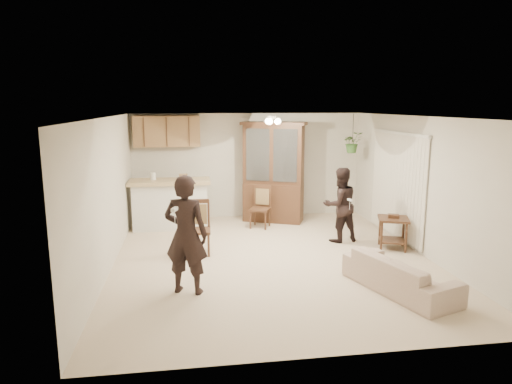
{
  "coord_description": "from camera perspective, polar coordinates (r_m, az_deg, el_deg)",
  "views": [
    {
      "loc": [
        -1.42,
        -7.62,
        2.7
      ],
      "look_at": [
        -0.23,
        0.4,
        1.14
      ],
      "focal_mm": 32.0,
      "sensor_mm": 36.0,
      "label": 1
    }
  ],
  "objects": [
    {
      "name": "china_hutch",
      "position": [
        10.59,
        2.21,
        2.4
      ],
      "size": [
        1.57,
        1.09,
        2.31
      ],
      "rotation": [
        0.0,
        0.0,
        -0.4
      ],
      "color": "#3A1F15",
      "rests_on": "floor"
    },
    {
      "name": "ceiling_fixture",
      "position": [
        8.97,
        2.0,
        8.94
      ],
      "size": [
        0.36,
        0.36,
        0.2
      ],
      "primitive_type": null,
      "color": "beige",
      "rests_on": "ceiling"
    },
    {
      "name": "hanging_plant",
      "position": [
        10.72,
        11.97,
        6.09
      ],
      "size": [
        0.43,
        0.37,
        0.48
      ],
      "primitive_type": "imported",
      "color": "#265220",
      "rests_on": "ceiling"
    },
    {
      "name": "breakfast_bar",
      "position": [
        10.22,
        -10.65,
        -1.75
      ],
      "size": [
        1.6,
        0.55,
        1.0
      ],
      "primitive_type": "cube",
      "color": "silver",
      "rests_on": "floor"
    },
    {
      "name": "chair_hutch_right",
      "position": [
        11.08,
        3.44,
        -1.78
      ],
      "size": [
        0.5,
        0.5,
        0.98
      ],
      "rotation": [
        0.0,
        0.0,
        3.31
      ],
      "color": "#3A1F15",
      "rests_on": "floor"
    },
    {
      "name": "child",
      "position": [
        9.21,
        10.44,
        -2.02
      ],
      "size": [
        0.75,
        0.64,
        1.35
      ],
      "primitive_type": "imported",
      "rotation": [
        0.0,
        0.0,
        3.36
      ],
      "color": "black",
      "rests_on": "floor"
    },
    {
      "name": "ceiling",
      "position": [
        7.75,
        2.15,
        9.38
      ],
      "size": [
        5.5,
        6.5,
        0.02
      ],
      "primitive_type": "cube",
      "color": "white",
      "rests_on": "wall_back"
    },
    {
      "name": "adult",
      "position": [
        6.61,
        -8.75,
        -5.07
      ],
      "size": [
        0.76,
        0.63,
        1.8
      ],
      "primitive_type": "imported",
      "rotation": [
        0.0,
        0.0,
        2.8
      ],
      "color": "black",
      "rests_on": "floor"
    },
    {
      "name": "wall_right",
      "position": [
        8.81,
        19.97,
        0.73
      ],
      "size": [
        0.02,
        6.5,
        2.5
      ],
      "primitive_type": "cube",
      "color": "beige",
      "rests_on": "ground"
    },
    {
      "name": "side_table",
      "position": [
        9.06,
        16.7,
        -4.89
      ],
      "size": [
        0.7,
        0.7,
        0.67
      ],
      "rotation": [
        0.0,
        0.0,
        -0.34
      ],
      "color": "#3A1F15",
      "rests_on": "floor"
    },
    {
      "name": "floor",
      "position": [
        8.21,
        2.02,
        -8.35
      ],
      "size": [
        6.5,
        6.5,
        0.0
      ],
      "primitive_type": "plane",
      "color": "beige",
      "rests_on": "ground"
    },
    {
      "name": "upper_cabinets",
      "position": [
        10.72,
        -11.08,
        7.46
      ],
      "size": [
        1.5,
        0.34,
        0.7
      ],
      "primitive_type": "cube",
      "color": "brown",
      "rests_on": "wall_back"
    },
    {
      "name": "vertical_blinds",
      "position": [
        9.6,
        17.18,
        0.78
      ],
      "size": [
        0.06,
        2.3,
        2.1
      ],
      "primitive_type": null,
      "color": "beige",
      "rests_on": "wall_right"
    },
    {
      "name": "wall_front",
      "position": [
        4.82,
        9.16,
        -6.8
      ],
      "size": [
        5.5,
        0.02,
        2.5
      ],
      "primitive_type": "cube",
      "color": "beige",
      "rests_on": "ground"
    },
    {
      "name": "controller_adult",
      "position": [
        6.14,
        -10.16,
        -2.15
      ],
      "size": [
        0.09,
        0.16,
        0.05
      ],
      "primitive_type": "cube",
      "rotation": [
        0.0,
        0.0,
        2.8
      ],
      "color": "silver",
      "rests_on": "adult"
    },
    {
      "name": "chair_hutch_left",
      "position": [
        10.16,
        0.51,
        -3.01
      ],
      "size": [
        0.55,
        0.55,
        0.94
      ],
      "rotation": [
        0.0,
        0.0,
        -0.44
      ],
      "color": "#3A1F15",
      "rests_on": "floor"
    },
    {
      "name": "chair_bar",
      "position": [
        8.45,
        -7.18,
        -5.89
      ],
      "size": [
        0.46,
        0.46,
        0.99
      ],
      "rotation": [
        0.0,
        0.0,
        -0.04
      ],
      "color": "#3A1F15",
      "rests_on": "floor"
    },
    {
      "name": "controller_child",
      "position": [
        8.88,
        11.66,
        -0.97
      ],
      "size": [
        0.07,
        0.13,
        0.04
      ],
      "primitive_type": "cube",
      "rotation": [
        0.0,
        0.0,
        3.36
      ],
      "color": "silver",
      "rests_on": "child"
    },
    {
      "name": "bar_top",
      "position": [
        10.12,
        -10.75,
        1.29
      ],
      "size": [
        1.75,
        0.7,
        0.08
      ],
      "primitive_type": "cube",
      "color": "tan",
      "rests_on": "breakfast_bar"
    },
    {
      "name": "wall_back",
      "position": [
        11.06,
        -0.98,
        3.33
      ],
      "size": [
        5.5,
        0.02,
        2.5
      ],
      "primitive_type": "cube",
      "color": "beige",
      "rests_on": "ground"
    },
    {
      "name": "plant_cord",
      "position": [
        10.7,
        12.04,
        7.82
      ],
      "size": [
        0.01,
        0.01,
        0.65
      ],
      "primitive_type": "cylinder",
      "color": "black",
      "rests_on": "ceiling"
    },
    {
      "name": "sofa",
      "position": [
        7.07,
        17.57,
        -8.96
      ],
      "size": [
        1.3,
        2.01,
        0.73
      ],
      "primitive_type": "imported",
      "rotation": [
        0.0,
        0.0,
        1.9
      ],
      "color": "beige",
      "rests_on": "floor"
    },
    {
      "name": "wall_left",
      "position": [
        7.87,
        -18.01,
        -0.29
      ],
      "size": [
        0.02,
        6.5,
        2.5
      ],
      "primitive_type": "cube",
      "color": "beige",
      "rests_on": "ground"
    }
  ]
}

